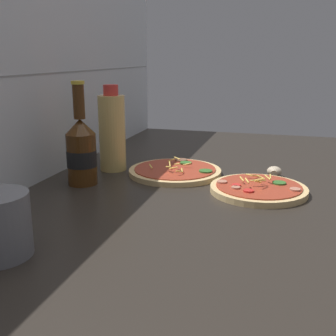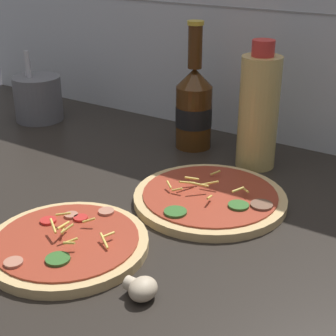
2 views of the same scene
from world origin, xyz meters
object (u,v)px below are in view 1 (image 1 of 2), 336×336
(pizza_near, at_px, (258,189))
(pizza_far, at_px, (175,171))
(oil_bottle, at_px, (112,132))
(mushroom_left, at_px, (274,172))
(beer_bottle, at_px, (81,150))

(pizza_near, bearing_deg, pizza_far, 66.69)
(pizza_far, bearing_deg, oil_bottle, 90.84)
(oil_bottle, distance_m, mushroom_left, 0.46)
(pizza_near, relative_size, beer_bottle, 0.89)
(pizza_near, bearing_deg, beer_bottle, 96.84)
(pizza_far, xyz_separation_m, beer_bottle, (-0.15, 0.20, 0.08))
(oil_bottle, height_order, mushroom_left, oil_bottle)
(pizza_near, height_order, beer_bottle, beer_bottle)
(oil_bottle, bearing_deg, pizza_near, -103.22)
(pizza_far, distance_m, mushroom_left, 0.27)
(pizza_far, relative_size, oil_bottle, 1.06)
(pizza_far, distance_m, oil_bottle, 0.21)
(pizza_far, bearing_deg, mushroom_left, -79.06)
(beer_bottle, distance_m, mushroom_left, 0.52)
(beer_bottle, xyz_separation_m, mushroom_left, (0.21, -0.47, -0.07))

